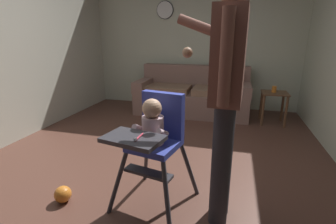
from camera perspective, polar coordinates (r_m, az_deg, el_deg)
ground at (r=2.72m, az=-4.75°, el=-14.46°), size 5.60×7.11×0.10m
wall_far at (r=5.03m, az=6.05°, el=16.74°), size 4.80×0.06×2.71m
couch at (r=4.62m, az=5.77°, el=3.90°), size 2.04×0.86×0.86m
high_chair at (r=1.95m, az=-3.12°, el=-4.72°), size 0.71×0.80×0.95m
adult_standing at (r=1.73m, az=13.24°, el=3.89°), size 0.51×0.51×1.74m
toy_ball at (r=2.41m, az=-23.19°, el=-17.12°), size 0.14×0.14×0.14m
side_table at (r=4.34m, az=23.32°, el=2.40°), size 0.40×0.40×0.52m
sippy_cup at (r=4.29m, az=23.39°, el=4.87°), size 0.07×0.07×0.10m
wall_clock at (r=5.13m, az=-0.70°, el=22.57°), size 0.34×0.04×0.34m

